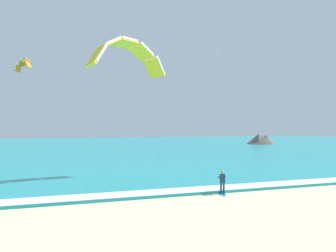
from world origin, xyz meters
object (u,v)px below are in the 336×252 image
Objects in this scene: kitesurfer at (222,181)px; kite_distant at (24,63)px; surfboard at (222,194)px; kite_primary at (127,53)px.

kitesurfer is 0.33× the size of kite_distant.
surfboard is 0.91m from kitesurfer.
kite_primary is 28.43m from kite_distant.
kitesurfer is at bearing -59.71° from kite_primary.
kite_distant is at bearing 109.62° from kite_primary.
kitesurfer is (0.00, 0.02, 0.91)m from surfboard.
kite_primary is (-4.87, 8.34, 10.33)m from kitesurfer.
surfboard is 0.29× the size of kite_distant.
surfboard is at bearing -59.78° from kite_primary.
surfboard is at bearing -104.21° from kitesurfer.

